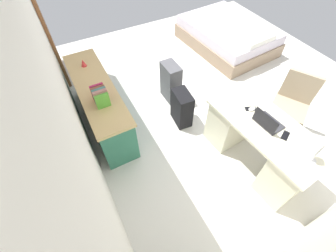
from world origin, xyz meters
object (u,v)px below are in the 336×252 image
at_px(desk, 259,143).
at_px(laptop, 267,122).
at_px(suitcase_spare_grey, 171,82).
at_px(office_chair, 289,108).
at_px(desk_lamp, 320,144).
at_px(suitcase_black, 182,108).
at_px(figurine_small, 83,63).
at_px(cell_phone_by_mouse, 251,109).
at_px(cell_phone_near_laptop, 285,135).
at_px(bed, 227,36).
at_px(computer_mouse, 252,109).
at_px(credenza, 101,105).

xyz_separation_m(desk, laptop, (0.03, 0.02, 0.41)).
height_order(desk, suitcase_spare_grey, desk).
height_order(office_chair, desk_lamp, desk_lamp).
relative_size(office_chair, suitcase_black, 1.65).
distance_m(desk, figurine_small, 2.69).
bearing_deg(cell_phone_by_mouse, cell_phone_near_laptop, -148.52).
distance_m(bed, figurine_small, 3.09).
height_order(laptop, cell_phone_by_mouse, laptop).
bearing_deg(cell_phone_near_laptop, desk_lamp, 150.77).
height_order(bed, cell_phone_near_laptop, cell_phone_near_laptop).
height_order(suitcase_black, cell_phone_near_laptop, cell_phone_near_laptop).
xyz_separation_m(bed, suitcase_spare_grey, (-0.84, 1.84, 0.09)).
bearing_deg(computer_mouse, suitcase_black, 27.48).
bearing_deg(suitcase_spare_grey, figurine_small, 66.68).
distance_m(desk, cell_phone_by_mouse, 0.47).
relative_size(bed, cell_phone_by_mouse, 14.71).
bearing_deg(credenza, cell_phone_by_mouse, -130.54).
relative_size(desk, cell_phone_near_laptop, 10.95).
bearing_deg(cell_phone_near_laptop, laptop, -6.31).
height_order(suitcase_spare_grey, laptop, laptop).
height_order(office_chair, suitcase_black, office_chair).
bearing_deg(bed, desk_lamp, 154.77).
bearing_deg(cell_phone_near_laptop, suitcase_black, -2.26).
bearing_deg(office_chair, cell_phone_near_laptop, 121.97).
distance_m(office_chair, cell_phone_by_mouse, 0.85).
xyz_separation_m(suitcase_black, cell_phone_near_laptop, (-1.28, -0.56, 0.47)).
height_order(computer_mouse, figurine_small, figurine_small).
height_order(desk, cell_phone_near_laptop, cell_phone_near_laptop).
relative_size(office_chair, desk_lamp, 2.72).
height_order(credenza, suitcase_spare_grey, credenza).
relative_size(suitcase_spare_grey, cell_phone_by_mouse, 4.86).
bearing_deg(suitcase_black, office_chair, -117.62).
distance_m(laptop, cell_phone_near_laptop, 0.24).
height_order(suitcase_black, suitcase_spare_grey, suitcase_spare_grey).
bearing_deg(cell_phone_by_mouse, suitcase_black, 56.69).
relative_size(office_chair, figurine_small, 8.55).
distance_m(suitcase_spare_grey, cell_phone_by_mouse, 1.45).
bearing_deg(laptop, bed, -30.89).
height_order(suitcase_black, laptop, laptop).
bearing_deg(cell_phone_by_mouse, desk_lamp, -152.58).
bearing_deg(suitcase_black, bed, -48.77).
xyz_separation_m(credenza, bed, (0.84, -3.02, -0.13)).
bearing_deg(desk_lamp, office_chair, -44.01).
relative_size(bed, figurine_small, 18.18).
bearing_deg(laptop, desk_lamp, -173.53).
distance_m(office_chair, computer_mouse, 0.85).
relative_size(desk_lamp, figurine_small, 3.14).
height_order(desk, laptop, laptop).
bearing_deg(desk, figurine_small, 36.18).
relative_size(cell_phone_near_laptop, desk_lamp, 0.39).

